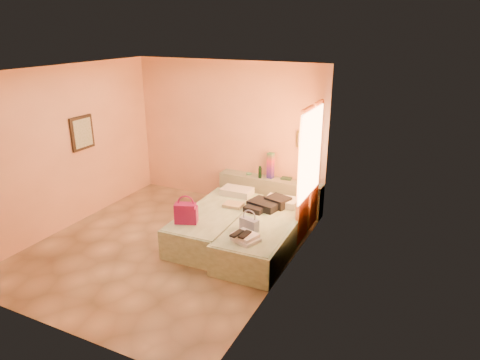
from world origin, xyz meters
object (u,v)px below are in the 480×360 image
object	(u,v)px
bed_right	(263,237)
magenta_handbag	(186,213)
towel_stack	(246,238)
flower_vase	(309,177)
blue_handbag	(249,224)
green_book	(286,178)
headboard_ledge	(270,194)
bed_left	(216,224)
water_bottle	(260,172)

from	to	relation	value
bed_right	magenta_handbag	world-z (taller)	magenta_handbag
bed_right	towel_stack	size ratio (longest dim) A/B	5.71
flower_vase	blue_handbag	world-z (taller)	flower_vase
green_book	blue_handbag	xyz separation A→B (m)	(0.13, -1.98, -0.07)
headboard_ledge	bed_left	size ratio (longest dim) A/B	1.02
bed_left	towel_stack	bearing A→B (deg)	-41.41
green_book	towel_stack	xyz separation A→B (m)	(0.22, -2.31, -0.12)
bed_left	towel_stack	distance (m)	1.20
water_bottle	flower_vase	world-z (taller)	flower_vase
bed_right	water_bottle	xyz separation A→B (m)	(-0.71, 1.50, 0.52)
bed_right	flower_vase	size ratio (longest dim) A/B	7.25
bed_left	flower_vase	world-z (taller)	flower_vase
water_bottle	magenta_handbag	world-z (taller)	water_bottle
towel_stack	magenta_handbag	bearing A→B (deg)	172.08
water_bottle	towel_stack	distance (m)	2.27
bed_left	towel_stack	size ratio (longest dim) A/B	5.71
bed_left	flower_vase	xyz separation A→B (m)	(1.13, 1.52, 0.54)
water_bottle	headboard_ledge	bearing A→B (deg)	23.04
green_book	blue_handbag	bearing A→B (deg)	-90.23
bed_left	bed_right	size ratio (longest dim) A/B	1.00
green_book	flower_vase	distance (m)	0.48
blue_handbag	towel_stack	size ratio (longest dim) A/B	0.84
bed_right	flower_vase	distance (m)	1.71
headboard_ledge	water_bottle	xyz separation A→B (m)	(-0.18, -0.08, 0.44)
bed_left	water_bottle	world-z (taller)	water_bottle
bed_right	water_bottle	bearing A→B (deg)	113.46
headboard_ledge	bed_right	size ratio (longest dim) A/B	1.02
green_book	headboard_ledge	bearing A→B (deg)	-168.90
green_book	flower_vase	bearing A→B (deg)	-9.96
bed_left	bed_right	xyz separation A→B (m)	(0.90, -0.09, 0.00)
flower_vase	towel_stack	distance (m)	2.28
water_bottle	green_book	size ratio (longest dim) A/B	1.18
bed_right	flower_vase	bearing A→B (deg)	80.08
bed_right	blue_handbag	distance (m)	0.48
bed_left	blue_handbag	size ratio (longest dim) A/B	6.84
bed_right	towel_stack	world-z (taller)	towel_stack
water_bottle	magenta_handbag	distance (m)	2.04
water_bottle	magenta_handbag	xyz separation A→B (m)	(-0.39, -2.00, -0.10)
blue_handbag	towel_stack	world-z (taller)	blue_handbag
blue_handbag	towel_stack	bearing A→B (deg)	-58.25
headboard_ledge	blue_handbag	size ratio (longest dim) A/B	7.01
flower_vase	green_book	bearing A→B (deg)	173.95
water_bottle	green_book	bearing A→B (deg)	18.16
water_bottle	blue_handbag	xyz separation A→B (m)	(0.61, -1.82, -0.17)
headboard_ledge	blue_handbag	bearing A→B (deg)	-77.43
magenta_handbag	towel_stack	bearing A→B (deg)	-28.28
green_book	magenta_handbag	distance (m)	2.33
magenta_handbag	blue_handbag	distance (m)	1.01
towel_stack	blue_handbag	bearing A→B (deg)	106.12
bed_left	water_bottle	bearing A→B (deg)	80.48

